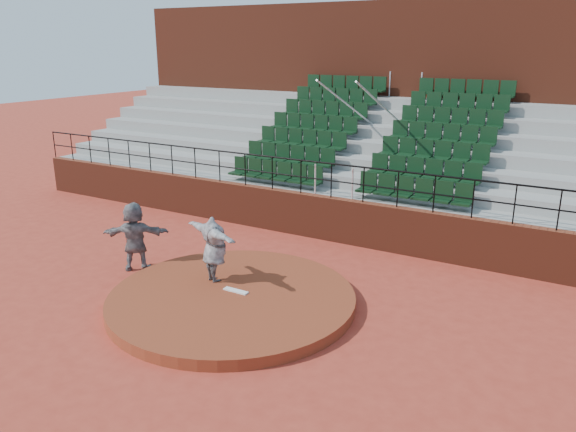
# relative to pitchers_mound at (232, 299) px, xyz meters

# --- Properties ---
(ground) EXTENTS (90.00, 90.00, 0.00)m
(ground) POSITION_rel_pitchers_mound_xyz_m (0.00, 0.00, -0.12)
(ground) COLOR #AC3827
(ground) RESTS_ON ground
(pitchers_mound) EXTENTS (5.50, 5.50, 0.25)m
(pitchers_mound) POSITION_rel_pitchers_mound_xyz_m (0.00, 0.00, 0.00)
(pitchers_mound) COLOR brown
(pitchers_mound) RESTS_ON ground
(pitching_rubber) EXTENTS (0.60, 0.15, 0.03)m
(pitching_rubber) POSITION_rel_pitchers_mound_xyz_m (0.00, 0.15, 0.14)
(pitching_rubber) COLOR white
(pitching_rubber) RESTS_ON pitchers_mound
(boundary_wall) EXTENTS (24.00, 0.30, 1.30)m
(boundary_wall) POSITION_rel_pitchers_mound_xyz_m (0.00, 5.00, 0.53)
(boundary_wall) COLOR maroon
(boundary_wall) RESTS_ON ground
(wall_railing) EXTENTS (24.04, 0.05, 1.03)m
(wall_railing) POSITION_rel_pitchers_mound_xyz_m (0.00, 5.00, 1.90)
(wall_railing) COLOR black
(wall_railing) RESTS_ON boundary_wall
(seating_deck) EXTENTS (24.00, 5.97, 4.63)m
(seating_deck) POSITION_rel_pitchers_mound_xyz_m (0.00, 8.65, 1.32)
(seating_deck) COLOR gray
(seating_deck) RESTS_ON ground
(press_box_facade) EXTENTS (24.00, 3.00, 7.10)m
(press_box_facade) POSITION_rel_pitchers_mound_xyz_m (0.00, 12.60, 3.43)
(press_box_facade) COLOR maroon
(press_box_facade) RESTS_ON ground
(pitcher) EXTENTS (1.99, 1.19, 1.57)m
(pitcher) POSITION_rel_pitchers_mound_xyz_m (-0.77, 0.41, 0.91)
(pitcher) COLOR black
(pitcher) RESTS_ON pitchers_mound
(fielder) EXTENTS (1.68, 1.35, 1.79)m
(fielder) POSITION_rel_pitchers_mound_xyz_m (-3.32, 0.45, 0.77)
(fielder) COLOR black
(fielder) RESTS_ON ground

